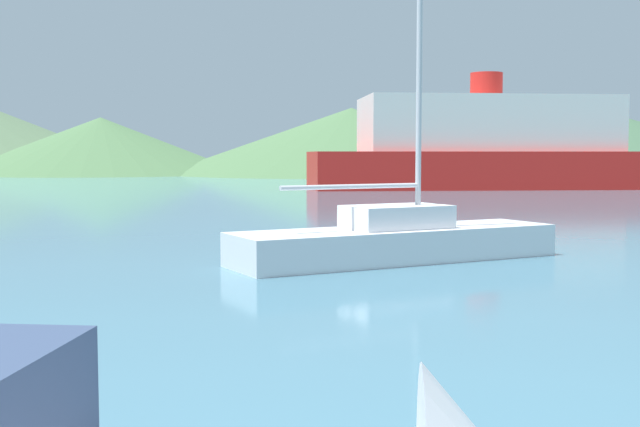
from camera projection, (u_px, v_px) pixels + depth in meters
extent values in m
cube|color=silver|center=(396.00, 244.00, 16.92)|extent=(7.12, 5.28, 0.69)
cube|color=silver|center=(397.00, 217.00, 16.87)|extent=(2.51, 2.21, 0.48)
cylinder|color=#BCBCC1|center=(419.00, 85.00, 16.92)|extent=(0.12, 0.12, 6.02)
cylinder|color=#BCBCC1|center=(352.00, 187.00, 16.32)|extent=(2.83, 1.75, 0.10)
cube|color=red|center=(485.00, 170.00, 53.36)|extent=(24.22, 11.86, 2.40)
cube|color=silver|center=(486.00, 125.00, 53.14)|extent=(17.15, 9.56, 3.59)
cylinder|color=red|center=(486.00, 85.00, 52.94)|extent=(2.12, 2.12, 1.60)
cone|color=#476B42|center=(101.00, 145.00, 91.89)|extent=(32.95, 32.95, 6.43)
cone|color=#476B42|center=(351.00, 141.00, 92.24)|extent=(43.30, 43.30, 7.53)
cone|color=#38563D|center=(623.00, 146.00, 89.45)|extent=(42.32, 42.32, 6.33)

